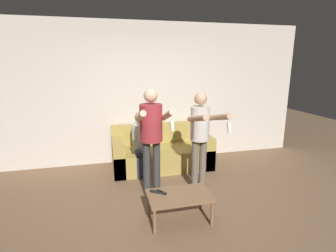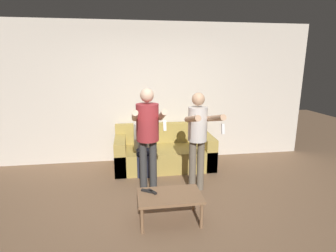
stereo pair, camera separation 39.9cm
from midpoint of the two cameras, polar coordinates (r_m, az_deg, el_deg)
ground_plane at (r=3.58m, az=-1.48°, el=-19.19°), size 14.00×14.00×0.00m
wall_back at (r=5.19m, az=-6.79°, el=7.00°), size 6.40×0.06×2.70m
couch at (r=5.02m, az=-3.76°, el=-5.91°), size 1.82×0.87×0.78m
person_standing_left at (r=3.76m, az=-6.67°, el=-1.00°), size 0.45×0.69×1.59m
person_standing_right at (r=3.92m, az=4.22°, el=-1.28°), size 0.40×0.79×1.52m
person_seated at (r=4.68m, az=-8.31°, el=-3.22°), size 0.31×0.53×1.10m
coffee_table at (r=3.34m, az=-1.01°, el=-15.36°), size 0.79×0.48×0.36m
remote_near at (r=3.36m, az=-4.94°, el=-14.25°), size 0.12×0.14×0.02m
remote_far at (r=3.37m, az=-6.14°, el=-14.10°), size 0.15×0.11×0.02m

